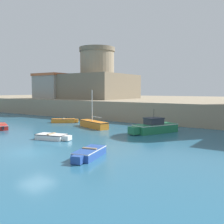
{
  "coord_description": "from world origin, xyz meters",
  "views": [
    {
      "loc": [
        15.42,
        -12.75,
        4.57
      ],
      "look_at": [
        -1.67,
        12.56,
        2.0
      ],
      "focal_mm": 42.0,
      "sensor_mm": 36.0,
      "label": 1
    }
  ],
  "objects_px": {
    "dinghy_red_4": "(1,126)",
    "motorboat_green_5": "(154,127)",
    "sailboat_orange_7": "(93,124)",
    "harbor_shed_near_wharf": "(52,86)",
    "dinghy_blue_0": "(89,153)",
    "dinghy_orange_2": "(64,121)",
    "fortress": "(97,82)",
    "dinghy_white_8": "(53,137)"
  },
  "relations": [
    {
      "from": "dinghy_red_4",
      "to": "motorboat_green_5",
      "type": "distance_m",
      "value": 17.81
    },
    {
      "from": "sailboat_orange_7",
      "to": "motorboat_green_5",
      "type": "bearing_deg",
      "value": 5.22
    },
    {
      "from": "dinghy_red_4",
      "to": "harbor_shed_near_wharf",
      "type": "distance_m",
      "value": 22.66
    },
    {
      "from": "motorboat_green_5",
      "to": "sailboat_orange_7",
      "type": "distance_m",
      "value": 7.75
    },
    {
      "from": "dinghy_blue_0",
      "to": "sailboat_orange_7",
      "type": "relative_size",
      "value": 0.69
    },
    {
      "from": "dinghy_orange_2",
      "to": "harbor_shed_near_wharf",
      "type": "xyz_separation_m",
      "value": [
        -13.43,
        10.51,
        5.08
      ]
    },
    {
      "from": "dinghy_red_4",
      "to": "sailboat_orange_7",
      "type": "relative_size",
      "value": 0.71
    },
    {
      "from": "sailboat_orange_7",
      "to": "fortress",
      "type": "relative_size",
      "value": 0.42
    },
    {
      "from": "sailboat_orange_7",
      "to": "dinghy_white_8",
      "type": "distance_m",
      "value": 8.25
    },
    {
      "from": "dinghy_blue_0",
      "to": "dinghy_white_8",
      "type": "height_order",
      "value": "dinghy_blue_0"
    },
    {
      "from": "fortress",
      "to": "dinghy_white_8",
      "type": "bearing_deg",
      "value": -61.29
    },
    {
      "from": "dinghy_blue_0",
      "to": "harbor_shed_near_wharf",
      "type": "bearing_deg",
      "value": 140.47
    },
    {
      "from": "dinghy_red_4",
      "to": "fortress",
      "type": "relative_size",
      "value": 0.3
    },
    {
      "from": "dinghy_orange_2",
      "to": "dinghy_white_8",
      "type": "distance_m",
      "value": 12.56
    },
    {
      "from": "motorboat_green_5",
      "to": "sailboat_orange_7",
      "type": "bearing_deg",
      "value": -174.78
    },
    {
      "from": "dinghy_blue_0",
      "to": "dinghy_white_8",
      "type": "bearing_deg",
      "value": 154.99
    },
    {
      "from": "dinghy_orange_2",
      "to": "dinghy_red_4",
      "type": "bearing_deg",
      "value": -103.47
    },
    {
      "from": "dinghy_orange_2",
      "to": "dinghy_white_8",
      "type": "xyz_separation_m",
      "value": [
        8.01,
        -9.67,
        -0.02
      ]
    },
    {
      "from": "dinghy_orange_2",
      "to": "dinghy_red_4",
      "type": "relative_size",
      "value": 0.93
    },
    {
      "from": "motorboat_green_5",
      "to": "dinghy_white_8",
      "type": "height_order",
      "value": "motorboat_green_5"
    },
    {
      "from": "dinghy_orange_2",
      "to": "dinghy_red_4",
      "type": "height_order",
      "value": "dinghy_red_4"
    },
    {
      "from": "dinghy_blue_0",
      "to": "dinghy_orange_2",
      "type": "bearing_deg",
      "value": 139.19
    },
    {
      "from": "dinghy_blue_0",
      "to": "dinghy_orange_2",
      "type": "height_order",
      "value": "dinghy_blue_0"
    },
    {
      "from": "sailboat_orange_7",
      "to": "harbor_shed_near_wharf",
      "type": "height_order",
      "value": "harbor_shed_near_wharf"
    },
    {
      "from": "harbor_shed_near_wharf",
      "to": "dinghy_red_4",
      "type": "bearing_deg",
      "value": -58.84
    },
    {
      "from": "dinghy_red_4",
      "to": "sailboat_orange_7",
      "type": "distance_m",
      "value": 10.84
    },
    {
      "from": "sailboat_orange_7",
      "to": "fortress",
      "type": "bearing_deg",
      "value": 125.79
    },
    {
      "from": "dinghy_orange_2",
      "to": "motorboat_green_5",
      "type": "distance_m",
      "value": 14.17
    },
    {
      "from": "dinghy_blue_0",
      "to": "dinghy_red_4",
      "type": "xyz_separation_m",
      "value": [
        -16.96,
        4.53,
        -0.01
      ]
    },
    {
      "from": "dinghy_orange_2",
      "to": "dinghy_red_4",
      "type": "distance_m",
      "value": 8.62
    },
    {
      "from": "dinghy_red_4",
      "to": "dinghy_white_8",
      "type": "relative_size",
      "value": 1.08
    },
    {
      "from": "dinghy_red_4",
      "to": "harbor_shed_near_wharf",
      "type": "relative_size",
      "value": 0.58
    },
    {
      "from": "sailboat_orange_7",
      "to": "dinghy_white_8",
      "type": "xyz_separation_m",
      "value": [
        1.58,
        -8.1,
        -0.19
      ]
    },
    {
      "from": "dinghy_white_8",
      "to": "fortress",
      "type": "relative_size",
      "value": 0.28
    },
    {
      "from": "fortress",
      "to": "harbor_shed_near_wharf",
      "type": "bearing_deg",
      "value": -151.4
    },
    {
      "from": "dinghy_white_8",
      "to": "fortress",
      "type": "bearing_deg",
      "value": 118.71
    },
    {
      "from": "dinghy_white_8",
      "to": "motorboat_green_5",
      "type": "bearing_deg",
      "value": 55.15
    },
    {
      "from": "dinghy_red_4",
      "to": "fortress",
      "type": "bearing_deg",
      "value": 98.37
    },
    {
      "from": "motorboat_green_5",
      "to": "harbor_shed_near_wharf",
      "type": "height_order",
      "value": "harbor_shed_near_wharf"
    },
    {
      "from": "harbor_shed_near_wharf",
      "to": "dinghy_orange_2",
      "type": "bearing_deg",
      "value": -38.05
    },
    {
      "from": "fortress",
      "to": "harbor_shed_near_wharf",
      "type": "relative_size",
      "value": 1.93
    },
    {
      "from": "dinghy_white_8",
      "to": "dinghy_red_4",
      "type": "bearing_deg",
      "value": 172.66
    }
  ]
}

